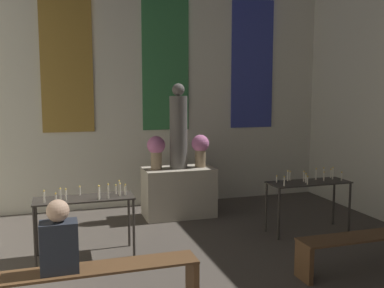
% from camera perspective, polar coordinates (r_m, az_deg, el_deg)
% --- Properties ---
extents(wall_back, '(6.80, 0.16, 4.65)m').
position_cam_1_polar(wall_back, '(8.47, -3.65, 7.81)').
color(wall_back, beige).
rests_on(wall_back, ground_plane).
extents(altar, '(1.25, 0.67, 0.87)m').
position_cam_1_polar(altar, '(7.72, -1.78, -6.41)').
color(altar, '#ADA38E').
rests_on(altar, ground_plane).
extents(statue, '(0.31, 0.31, 1.50)m').
position_cam_1_polar(statue, '(7.54, -1.81, 2.00)').
color(statue, '#5B5651').
rests_on(statue, altar).
extents(flower_vase_left, '(0.32, 0.32, 0.59)m').
position_cam_1_polar(flower_vase_left, '(7.48, -4.80, -0.70)').
color(flower_vase_left, '#937A5B').
rests_on(flower_vase_left, altar).
extents(flower_vase_right, '(0.32, 0.32, 0.59)m').
position_cam_1_polar(flower_vase_right, '(7.70, 1.11, -0.47)').
color(flower_vase_right, '#937A5B').
rests_on(flower_vase_right, altar).
extents(candle_rack_left, '(1.31, 0.47, 1.01)m').
position_cam_1_polar(candle_rack_left, '(5.97, -14.09, -7.90)').
color(candle_rack_left, '#332D28').
rests_on(candle_rack_left, ground_plane).
extents(candle_rack_right, '(1.31, 0.47, 1.01)m').
position_cam_1_polar(candle_rack_right, '(7.04, 15.28, -5.68)').
color(candle_rack_right, '#332D28').
rests_on(candle_rack_right, ground_plane).
extents(pew_back_left, '(2.45, 0.36, 0.47)m').
position_cam_1_polar(pew_back_left, '(4.61, -14.99, -17.15)').
color(pew_back_left, brown).
rests_on(pew_back_left, ground_plane).
extents(person_seated, '(0.36, 0.24, 0.72)m').
position_cam_1_polar(person_seated, '(4.45, -17.32, -12.09)').
color(person_seated, '#282D38').
rests_on(person_seated, pew_back_left).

